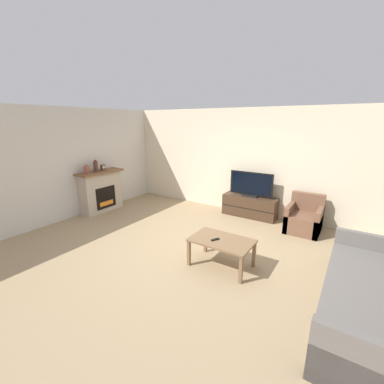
# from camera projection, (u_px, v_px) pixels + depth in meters

# --- Properties ---
(ground_plane) EXTENTS (24.00, 24.00, 0.00)m
(ground_plane) POSITION_uv_depth(u_px,v_px,m) (191.00, 247.00, 5.01)
(ground_plane) COLOR #9E8460
(wall_back) EXTENTS (12.00, 0.06, 2.70)m
(wall_back) POSITION_uv_depth(u_px,v_px,m) (244.00, 162.00, 6.67)
(wall_back) COLOR beige
(wall_back) RESTS_ON ground
(wall_left) EXTENTS (0.06, 12.00, 2.70)m
(wall_left) POSITION_uv_depth(u_px,v_px,m) (77.00, 163.00, 6.47)
(wall_left) COLOR beige
(wall_left) RESTS_ON ground
(fireplace) EXTENTS (0.51, 1.23, 1.10)m
(fireplace) POSITION_uv_depth(u_px,v_px,m) (101.00, 191.00, 6.92)
(fireplace) COLOR #B7A893
(fireplace) RESTS_ON ground
(mantel_vase_left) EXTENTS (0.14, 0.14, 0.23)m
(mantel_vase_left) POSITION_uv_depth(u_px,v_px,m) (87.00, 169.00, 6.44)
(mantel_vase_left) COLOR #994C3D
(mantel_vase_left) RESTS_ON fireplace
(mantel_vase_centre_left) EXTENTS (0.11, 0.11, 0.31)m
(mantel_vase_centre_left) POSITION_uv_depth(u_px,v_px,m) (96.00, 166.00, 6.65)
(mantel_vase_centre_left) COLOR #512D23
(mantel_vase_centre_left) RESTS_ON fireplace
(mantel_clock) EXTENTS (0.08, 0.11, 0.15)m
(mantel_clock) POSITION_uv_depth(u_px,v_px,m) (103.00, 168.00, 6.84)
(mantel_clock) COLOR brown
(mantel_clock) RESTS_ON fireplace
(tv_stand) EXTENTS (1.36, 0.43, 0.53)m
(tv_stand) POSITION_uv_depth(u_px,v_px,m) (250.00, 206.00, 6.55)
(tv_stand) COLOR #422D1E
(tv_stand) RESTS_ON ground
(tv) EXTENTS (1.10, 0.18, 0.62)m
(tv) POSITION_uv_depth(u_px,v_px,m) (251.00, 185.00, 6.40)
(tv) COLOR black
(tv) RESTS_ON tv_stand
(armchair) EXTENTS (0.70, 0.76, 0.81)m
(armchair) POSITION_uv_depth(u_px,v_px,m) (304.00, 219.00, 5.67)
(armchair) COLOR brown
(armchair) RESTS_ON ground
(coffee_table) EXTENTS (1.01, 0.64, 0.48)m
(coffee_table) POSITION_uv_depth(u_px,v_px,m) (222.00, 243.00, 4.24)
(coffee_table) COLOR brown
(coffee_table) RESTS_ON ground
(remote) EXTENTS (0.11, 0.15, 0.02)m
(remote) POSITION_uv_depth(u_px,v_px,m) (215.00, 239.00, 4.21)
(remote) COLOR black
(remote) RESTS_ON coffee_table
(couch) EXTENTS (0.85, 2.49, 0.87)m
(couch) POSITION_uv_depth(u_px,v_px,m) (367.00, 298.00, 3.11)
(couch) COLOR #66605B
(couch) RESTS_ON ground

